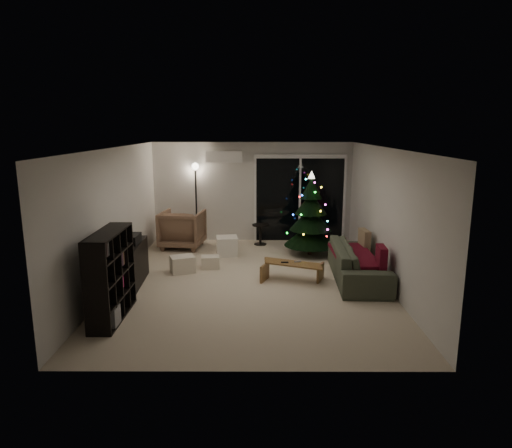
{
  "coord_description": "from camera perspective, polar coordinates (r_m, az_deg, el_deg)",
  "views": [
    {
      "loc": [
        0.13,
        -8.21,
        2.87
      ],
      "look_at": [
        0.1,
        0.3,
        1.05
      ],
      "focal_mm": 32.0,
      "sensor_mm": 36.0,
      "label": 1
    }
  ],
  "objects": [
    {
      "name": "christmas_tree",
      "position": [
        10.35,
        6.85,
        1.31
      ],
      "size": [
        1.42,
        1.42,
        1.91
      ],
      "primitive_type": "cone",
      "rotation": [
        0.0,
        0.0,
        -0.23
      ],
      "color": "black",
      "rests_on": "floor"
    },
    {
      "name": "stereo",
      "position": [
        8.69,
        -15.7,
        -1.81
      ],
      "size": [
        0.39,
        0.46,
        0.16
      ],
      "primitive_type": "cube",
      "color": "black",
      "rests_on": "media_cabinet"
    },
    {
      "name": "sofa",
      "position": [
        8.92,
        12.66,
        -4.73
      ],
      "size": [
        1.01,
        2.34,
        0.67
      ],
      "primitive_type": "imported",
      "rotation": [
        0.0,
        0.0,
        1.52
      ],
      "color": "#383C2F",
      "rests_on": "floor"
    },
    {
      "name": "cushion_a",
      "position": [
        9.52,
        13.38,
        -2.01
      ],
      "size": [
        0.17,
        0.45,
        0.44
      ],
      "primitive_type": "cube",
      "rotation": [
        0.0,
        0.0,
        0.09
      ],
      "color": "tan",
      "rests_on": "sofa"
    },
    {
      "name": "remote_b",
      "position": [
        8.72,
        5.24,
        -4.69
      ],
      "size": [
        0.14,
        0.08,
        0.02
      ],
      "primitive_type": "cube",
      "rotation": [
        0.0,
        0.0,
        0.35
      ],
      "color": "slate",
      "rests_on": "coffee_table"
    },
    {
      "name": "sofa_throw",
      "position": [
        8.86,
        12.07,
        -3.81
      ],
      "size": [
        0.72,
        1.66,
        0.06
      ],
      "primitive_type": "cube",
      "color": "#3C0B15",
      "rests_on": "sofa"
    },
    {
      "name": "cushion_b",
      "position": [
        8.3,
        15.39,
        -4.18
      ],
      "size": [
        0.16,
        0.45,
        0.44
      ],
      "primitive_type": "cube",
      "rotation": [
        0.0,
        0.0,
        -0.07
      ],
      "color": "#3C0B15",
      "rests_on": "sofa"
    },
    {
      "name": "cardboard_box_b",
      "position": [
        9.5,
        -5.73,
        -4.77
      ],
      "size": [
        0.39,
        0.31,
        0.26
      ],
      "primitive_type": "cube",
      "rotation": [
        0.0,
        0.0,
        0.11
      ],
      "color": "beige",
      "rests_on": "floor"
    },
    {
      "name": "remote_a",
      "position": [
        8.65,
        3.61,
        -4.8
      ],
      "size": [
        0.14,
        0.04,
        0.02
      ],
      "primitive_type": "cube",
      "color": "black",
      "rests_on": "coffee_table"
    },
    {
      "name": "room",
      "position": [
        9.89,
        2.09,
        1.25
      ],
      "size": [
        6.5,
        7.51,
        2.6
      ],
      "color": "beige",
      "rests_on": "ground"
    },
    {
      "name": "coffee_table",
      "position": [
        8.72,
        4.58,
        -5.97
      ],
      "size": [
        1.18,
        0.79,
        0.35
      ],
      "primitive_type": null,
      "rotation": [
        0.0,
        0.0,
        -0.4
      ],
      "color": "brown",
      "rests_on": "floor"
    },
    {
      "name": "side_table",
      "position": [
        11.3,
        0.55,
        -1.32
      ],
      "size": [
        0.5,
        0.5,
        0.51
      ],
      "primitive_type": "cylinder",
      "rotation": [
        0.0,
        0.0,
        0.24
      ],
      "color": "black",
      "rests_on": "floor"
    },
    {
      "name": "media_cabinet",
      "position": [
        8.81,
        -15.53,
        -4.76
      ],
      "size": [
        0.52,
        1.25,
        0.77
      ],
      "primitive_type": "cube",
      "rotation": [
        0.0,
        0.0,
        0.05
      ],
      "color": "black",
      "rests_on": "floor"
    },
    {
      "name": "bookshelf",
      "position": [
        7.3,
        -18.95,
        -6.09
      ],
      "size": [
        0.35,
        1.36,
        1.35
      ],
      "primitive_type": null,
      "rotation": [
        0.0,
        0.0,
        0.0
      ],
      "color": "black",
      "rests_on": "floor"
    },
    {
      "name": "armchair",
      "position": [
        11.12,
        -9.19,
        -0.63
      ],
      "size": [
        1.09,
        1.11,
        0.91
      ],
      "primitive_type": "imported",
      "rotation": [
        0.0,
        0.0,
        3.02
      ],
      "color": "brown",
      "rests_on": "floor"
    },
    {
      "name": "floor_lamp",
      "position": [
        11.72,
        -7.48,
        2.6
      ],
      "size": [
        0.31,
        0.31,
        1.93
      ],
      "primitive_type": "cylinder",
      "color": "black",
      "rests_on": "floor"
    },
    {
      "name": "cardboard_box_a",
      "position": [
        9.31,
        -9.17,
        -4.98
      ],
      "size": [
        0.56,
        0.5,
        0.33
      ],
      "primitive_type": "cube",
      "rotation": [
        0.0,
        0.0,
        0.37
      ],
      "color": "beige",
      "rests_on": "floor"
    },
    {
      "name": "ottoman",
      "position": [
        10.42,
        -3.65,
        -2.74
      ],
      "size": [
        0.52,
        0.52,
        0.42
      ],
      "primitive_type": "cube",
      "rotation": [
        0.0,
        0.0,
        0.11
      ],
      "color": "beige",
      "rests_on": "floor"
    }
  ]
}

